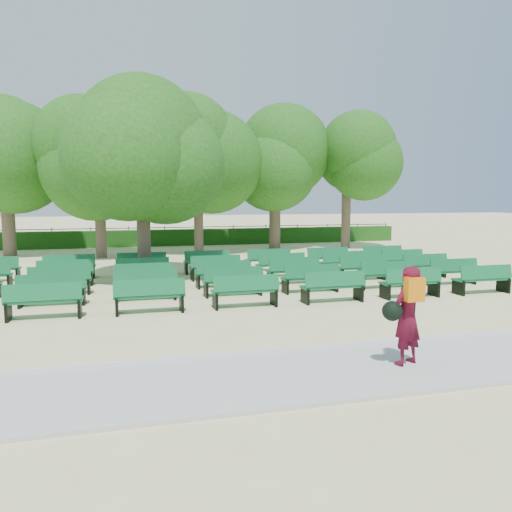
# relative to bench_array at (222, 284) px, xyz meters

# --- Properties ---
(ground) EXTENTS (120.00, 120.00, 0.00)m
(ground) POSITION_rel_bench_array_xyz_m (0.41, -0.46, -0.09)
(ground) COLOR beige
(paving) EXTENTS (30.00, 2.20, 0.06)m
(paving) POSITION_rel_bench_array_xyz_m (0.41, -7.86, -0.06)
(paving) COLOR #B7B6B1
(paving) RESTS_ON ground
(curb) EXTENTS (30.00, 0.12, 0.10)m
(curb) POSITION_rel_bench_array_xyz_m (0.41, -6.71, -0.04)
(curb) COLOR silver
(curb) RESTS_ON ground
(hedge) EXTENTS (26.00, 0.70, 0.90)m
(hedge) POSITION_rel_bench_array_xyz_m (0.41, 13.54, 0.36)
(hedge) COLOR #1B4D13
(hedge) RESTS_ON ground
(fence) EXTENTS (26.00, 0.10, 1.02)m
(fence) POSITION_rel_bench_array_xyz_m (0.41, 13.94, -0.09)
(fence) COLOR black
(fence) RESTS_ON ground
(tree_line) EXTENTS (21.80, 6.80, 7.04)m
(tree_line) POSITION_rel_bench_array_xyz_m (0.41, 9.54, -0.09)
(tree_line) COLOR #245D19
(tree_line) RESTS_ON ground
(bench_array) EXTENTS (1.68, 0.61, 1.04)m
(bench_array) POSITION_rel_bench_array_xyz_m (0.00, 0.00, 0.00)
(bench_array) COLOR #116134
(bench_array) RESTS_ON ground
(tree_among) EXTENTS (4.40, 4.40, 5.95)m
(tree_among) POSITION_rel_bench_array_xyz_m (-2.22, 1.85, 3.86)
(tree_among) COLOR brown
(tree_among) RESTS_ON ground
(person) EXTENTS (0.80, 0.58, 1.59)m
(person) POSITION_rel_bench_array_xyz_m (1.44, -7.90, 0.80)
(person) COLOR #4B0A1C
(person) RESTS_ON ground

